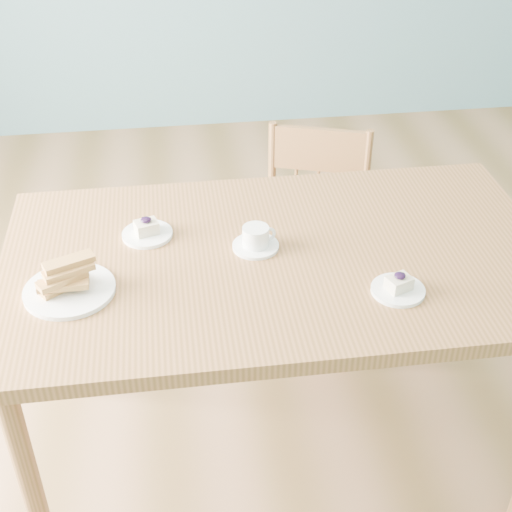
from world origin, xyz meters
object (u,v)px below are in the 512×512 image
Objects in this scene: dining_table at (279,277)px; cheesecake_plate_near at (398,287)px; dining_chair at (311,242)px; cheesecake_plate_far at (147,231)px; biscotti_plate at (68,283)px; coffee_cup at (256,239)px.

dining_table is 11.01× the size of cheesecake_plate_near.
cheesecake_plate_far is at bearing -123.40° from dining_chair.
cheesecake_plate_near is (0.27, -0.21, 0.10)m from dining_table.
dining_chair is 5.91× the size of cheesecake_plate_far.
cheesecake_plate_far is at bearing 49.91° from biscotti_plate.
biscotti_plate is at bearing 172.30° from cheesecake_plate_near.
cheesecake_plate_near is at bearing -37.82° from dining_table.
biscotti_plate is (-0.20, -0.24, 0.01)m from cheesecake_plate_far.
cheesecake_plate_near is at bearing -7.70° from biscotti_plate.
cheesecake_plate_near reaches higher than dining_table.
biscotti_plate reaches higher than cheesecake_plate_near.
coffee_cup is 0.52m from biscotti_plate.
cheesecake_plate_far reaches higher than dining_chair.
dining_chair is at bearing 53.74° from coffee_cup.
cheesecake_plate_near is 0.59× the size of biscotti_plate.
biscotti_plate reaches higher than dining_table.
coffee_cup is at bearing -98.60° from dining_chair.
dining_table is 0.40m from cheesecake_plate_far.
dining_chair is 6.54× the size of coffee_cup.
coffee_cup is (-0.29, -0.56, 0.41)m from dining_chair.
coffee_cup is (-0.06, 0.04, 0.11)m from dining_table.
coffee_cup is at bearing 15.34° from biscotti_plate.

